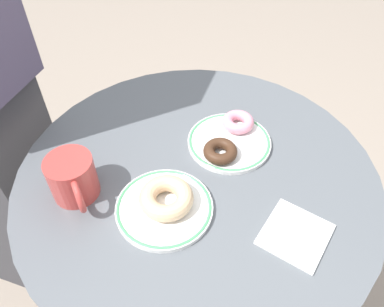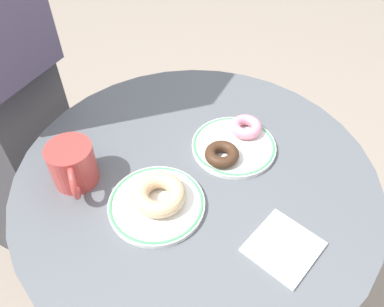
# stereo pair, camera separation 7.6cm
# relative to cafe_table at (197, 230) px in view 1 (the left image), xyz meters

# --- Properties ---
(cafe_table) EXTENTS (0.75, 0.75, 0.76)m
(cafe_table) POSITION_rel_cafe_table_xyz_m (0.00, 0.00, 0.00)
(cafe_table) COLOR #565B60
(cafe_table) RESTS_ON ground
(plate_left) EXTENTS (0.18, 0.18, 0.01)m
(plate_left) POSITION_rel_cafe_table_xyz_m (-0.11, -0.00, 0.22)
(plate_left) COLOR white
(plate_left) RESTS_ON cafe_table
(plate_right) EXTENTS (0.18, 0.18, 0.01)m
(plate_right) POSITION_rel_cafe_table_xyz_m (0.11, -0.01, 0.22)
(plate_right) COLOR white
(plate_right) RESTS_ON cafe_table
(donut_glazed) EXTENTS (0.12, 0.12, 0.03)m
(donut_glazed) POSITION_rel_cafe_table_xyz_m (-0.10, -0.00, 0.25)
(donut_glazed) COLOR #E0B789
(donut_glazed) RESTS_ON plate_left
(donut_pink_frosted) EXTENTS (0.09, 0.09, 0.02)m
(donut_pink_frosted) POSITION_rel_cafe_table_xyz_m (0.16, -0.00, 0.24)
(donut_pink_frosted) COLOR pink
(donut_pink_frosted) RESTS_ON plate_right
(donut_chocolate) EXTENTS (0.10, 0.10, 0.02)m
(donut_chocolate) POSITION_rel_cafe_table_xyz_m (0.06, -0.02, 0.24)
(donut_chocolate) COLOR #422819
(donut_chocolate) RESTS_ON plate_right
(paper_napkin) EXTENTS (0.12, 0.11, 0.01)m
(paper_napkin) POSITION_rel_cafe_table_xyz_m (-0.02, -0.23, 0.22)
(paper_napkin) COLOR white
(paper_napkin) RESTS_ON cafe_table
(coffee_mug) EXTENTS (0.09, 0.12, 0.09)m
(coffee_mug) POSITION_rel_cafe_table_xyz_m (-0.18, 0.16, 0.26)
(coffee_mug) COLOR #B73D38
(coffee_mug) RESTS_ON cafe_table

